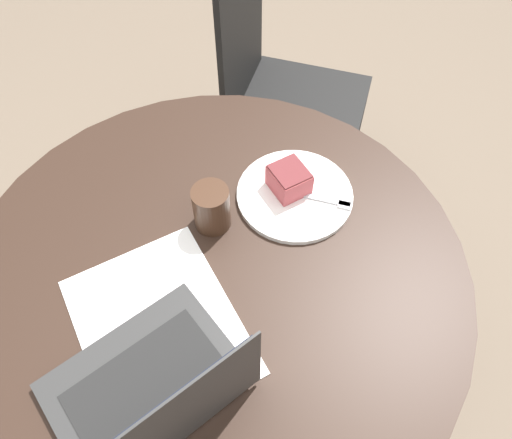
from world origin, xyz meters
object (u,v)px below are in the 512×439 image
object	(u,v)px
laptop	(151,391)
plate	(295,195)
coffee_glass	(212,208)
chair	(280,98)

from	to	relation	value
laptop	plate	bearing A→B (deg)	21.16
plate	laptop	distance (m)	0.51
plate	laptop	size ratio (longest dim) A/B	0.68
coffee_glass	chair	bearing A→B (deg)	148.11
plate	laptop	bearing A→B (deg)	-48.42
coffee_glass	laptop	size ratio (longest dim) A/B	0.27
chair	coffee_glass	xyz separation A→B (m)	(0.60, -0.37, 0.31)
plate	coffee_glass	bearing A→B (deg)	-86.21
chair	laptop	size ratio (longest dim) A/B	2.46
chair	plate	xyz separation A→B (m)	(0.59, -0.18, 0.26)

